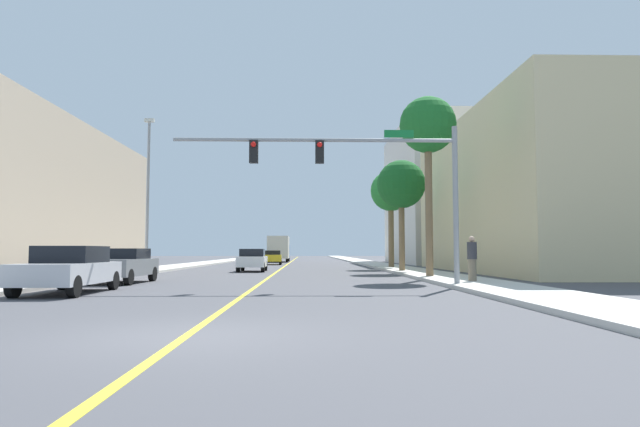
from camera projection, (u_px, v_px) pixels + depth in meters
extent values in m
plane|color=#47474C|center=(286.00, 265.00, 50.52)|extent=(192.00, 192.00, 0.00)
cube|color=beige|center=(193.00, 265.00, 50.31)|extent=(2.92, 168.00, 0.15)
cube|color=beige|center=(378.00, 265.00, 50.73)|extent=(2.92, 168.00, 0.15)
cube|color=yellow|center=(286.00, 265.00, 50.52)|extent=(0.16, 144.00, 0.01)
cube|color=beige|center=(559.00, 195.00, 35.64)|extent=(12.98, 23.79, 9.86)
cube|color=silver|center=(471.00, 196.00, 59.93)|extent=(16.02, 19.60, 14.61)
cylinder|color=gray|center=(456.00, 204.00, 20.35)|extent=(0.20, 0.20, 5.81)
cylinder|color=gray|center=(315.00, 140.00, 20.38)|extent=(10.40, 0.14, 0.14)
cube|color=black|center=(320.00, 152.00, 20.36)|extent=(0.32, 0.24, 0.84)
sphere|color=red|center=(320.00, 145.00, 20.23)|extent=(0.20, 0.20, 0.20)
cube|color=black|center=(254.00, 152.00, 20.30)|extent=(0.32, 0.24, 0.84)
sphere|color=red|center=(253.00, 144.00, 20.17)|extent=(0.20, 0.20, 0.20)
cube|color=#147233|center=(399.00, 134.00, 20.48)|extent=(1.10, 0.04, 0.28)
cylinder|color=gray|center=(148.00, 196.00, 32.58)|extent=(0.16, 0.16, 8.81)
cube|color=beige|center=(149.00, 120.00, 32.89)|extent=(0.56, 0.28, 0.20)
cylinder|color=brown|center=(429.00, 200.00, 26.31)|extent=(0.35, 0.35, 7.25)
sphere|color=#1E6B28|center=(428.00, 125.00, 26.55)|extent=(2.72, 2.72, 2.72)
cone|color=#1E6B28|center=(445.00, 129.00, 26.56)|extent=(0.44, 1.33, 1.11)
cone|color=#1E6B28|center=(431.00, 132.00, 27.29)|extent=(1.22, 0.81, 1.32)
cone|color=#1E6B28|center=(418.00, 132.00, 27.27)|extent=(1.16, 0.79, 1.32)
cone|color=#1E6B28|center=(411.00, 129.00, 26.67)|extent=(0.60, 1.18, 1.42)
cone|color=#1E6B28|center=(422.00, 125.00, 25.84)|extent=(1.21, 0.94, 1.28)
cone|color=#1E6B28|center=(442.00, 126.00, 25.93)|extent=(1.23, 1.12, 1.52)
cylinder|color=brown|center=(402.00, 227.00, 33.68)|extent=(0.36, 0.36, 5.27)
sphere|color=#195B23|center=(401.00, 184.00, 33.86)|extent=(2.97, 2.97, 2.97)
cone|color=#195B23|center=(416.00, 187.00, 33.71)|extent=(0.64, 1.47, 1.17)
cone|color=#195B23|center=(401.00, 189.00, 34.73)|extent=(1.25, 0.61, 1.47)
cone|color=#195B23|center=(387.00, 187.00, 33.71)|extent=(0.58, 1.30, 1.39)
cone|color=#195B23|center=(404.00, 186.00, 32.96)|extent=(1.63, 0.50, 1.30)
cylinder|color=brown|center=(391.00, 229.00, 41.15)|extent=(0.41, 0.41, 5.68)
sphere|color=#287F33|center=(391.00, 191.00, 41.35)|extent=(3.03, 3.03, 3.03)
cone|color=#287F33|center=(403.00, 194.00, 41.39)|extent=(0.48, 1.38, 1.22)
cone|color=#287F33|center=(397.00, 194.00, 42.03)|extent=(1.25, 1.15, 1.71)
cone|color=#287F33|center=(384.00, 195.00, 42.15)|extent=(1.48, 0.96, 1.64)
cone|color=#287F33|center=(379.00, 193.00, 41.17)|extent=(0.62, 1.50, 1.24)
cone|color=#287F33|center=(384.00, 193.00, 40.63)|extent=(1.09, 0.99, 1.48)
cone|color=#287F33|center=(400.00, 193.00, 40.66)|extent=(1.23, 1.13, 1.36)
cube|color=#BCBCC1|center=(68.00, 273.00, 17.31)|extent=(1.95, 4.40, 0.64)
cube|color=black|center=(72.00, 254.00, 17.56)|extent=(1.70, 2.14, 0.53)
cylinder|color=black|center=(74.00, 287.00, 15.68)|extent=(0.23, 0.64, 0.64)
cylinder|color=black|center=(13.00, 287.00, 15.62)|extent=(0.23, 0.64, 0.64)
cylinder|color=black|center=(113.00, 280.00, 18.95)|extent=(0.23, 0.64, 0.64)
cylinder|color=black|center=(63.00, 281.00, 18.89)|extent=(0.23, 0.64, 0.64)
cube|color=gold|center=(272.00, 258.00, 53.83)|extent=(2.02, 4.34, 0.64)
cube|color=black|center=(272.00, 253.00, 53.80)|extent=(1.73, 2.04, 0.41)
cylinder|color=black|center=(264.00, 261.00, 55.35)|extent=(0.24, 0.65, 0.64)
cylinder|color=black|center=(281.00, 261.00, 55.45)|extent=(0.24, 0.65, 0.64)
cylinder|color=black|center=(262.00, 262.00, 52.18)|extent=(0.24, 0.65, 0.64)
cylinder|color=black|center=(280.00, 262.00, 52.27)|extent=(0.24, 0.65, 0.64)
cube|color=white|center=(252.00, 261.00, 35.74)|extent=(1.80, 4.01, 0.66)
cube|color=black|center=(252.00, 253.00, 35.68)|extent=(1.56, 1.73, 0.48)
cylinder|color=black|center=(243.00, 266.00, 37.12)|extent=(0.23, 0.64, 0.64)
cylinder|color=black|center=(266.00, 266.00, 37.18)|extent=(0.23, 0.64, 0.64)
cylinder|color=black|center=(238.00, 267.00, 34.25)|extent=(0.23, 0.64, 0.64)
cylinder|color=black|center=(263.00, 267.00, 34.31)|extent=(0.23, 0.64, 0.64)
cube|color=slate|center=(122.00, 267.00, 22.85)|extent=(1.95, 4.12, 0.68)
cube|color=black|center=(125.00, 254.00, 23.17)|extent=(1.65, 1.88, 0.43)
cylinder|color=black|center=(129.00, 277.00, 21.34)|extent=(0.24, 0.65, 0.64)
cylinder|color=black|center=(87.00, 277.00, 21.36)|extent=(0.24, 0.65, 0.64)
cylinder|color=black|center=(153.00, 274.00, 24.29)|extent=(0.24, 0.65, 0.64)
cylinder|color=black|center=(116.00, 274.00, 24.30)|extent=(0.24, 0.65, 0.64)
cube|color=#194799|center=(280.00, 252.00, 69.40)|extent=(2.40, 2.21, 1.60)
cube|color=beige|center=(279.00, 247.00, 65.49)|extent=(2.40, 5.69, 2.60)
cylinder|color=black|center=(272.00, 258.00, 69.32)|extent=(0.28, 0.90, 0.90)
cylinder|color=black|center=(288.00, 258.00, 69.37)|extent=(0.28, 0.90, 0.90)
cylinder|color=black|center=(269.00, 258.00, 63.96)|extent=(0.28, 0.90, 0.90)
cylinder|color=black|center=(287.00, 258.00, 64.01)|extent=(0.28, 0.90, 0.90)
cylinder|color=#726651|center=(472.00, 270.00, 21.75)|extent=(0.32, 0.32, 0.86)
cylinder|color=#333338|center=(472.00, 251.00, 21.81)|extent=(0.38, 0.38, 0.68)
sphere|color=tan|center=(472.00, 239.00, 21.84)|extent=(0.23, 0.23, 0.23)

